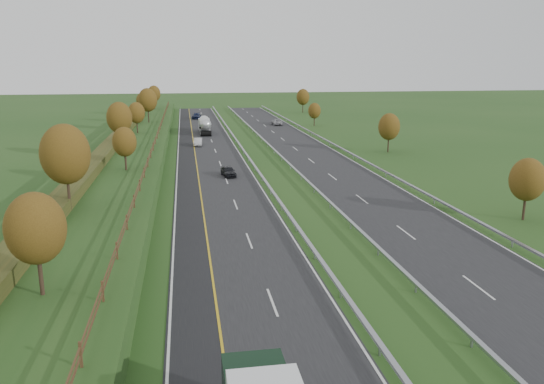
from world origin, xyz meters
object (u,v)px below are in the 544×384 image
(car_dark_near, at_px, (228,171))
(car_silver_mid, at_px, (198,142))
(car_small_far, at_px, (196,116))
(road_tanker, at_px, (205,125))
(car_oncoming, at_px, (277,122))

(car_dark_near, xyz_separation_m, car_silver_mid, (-3.22, 27.75, 0.01))
(car_small_far, bearing_deg, car_dark_near, -80.77)
(car_dark_near, relative_size, car_silver_mid, 0.95)
(road_tanker, height_order, car_oncoming, road_tanker)
(car_dark_near, xyz_separation_m, car_small_far, (-2.26, 76.39, 0.08))
(car_dark_near, height_order, car_small_far, car_small_far)
(car_dark_near, height_order, car_oncoming, car_oncoming)
(car_dark_near, distance_m, car_oncoming, 60.59)
(car_dark_near, bearing_deg, road_tanker, 84.03)
(road_tanker, height_order, car_dark_near, road_tanker)
(road_tanker, height_order, car_small_far, road_tanker)
(road_tanker, distance_m, car_silver_mid, 17.79)
(road_tanker, height_order, car_silver_mid, road_tanker)
(car_small_far, distance_m, car_oncoming, 26.17)
(car_dark_near, distance_m, car_silver_mid, 27.94)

